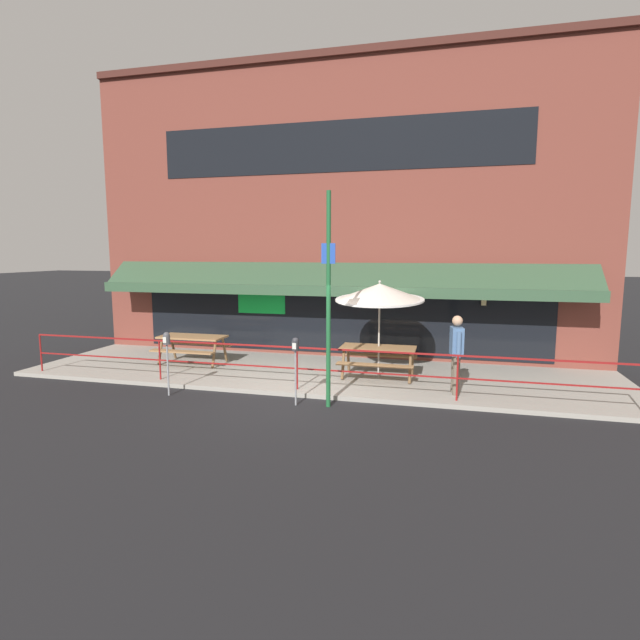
# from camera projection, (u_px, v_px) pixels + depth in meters

# --- Properties ---
(ground_plane) EXTENTS (120.00, 120.00, 0.00)m
(ground_plane) POSITION_uv_depth(u_px,v_px,m) (293.00, 397.00, 10.91)
(ground_plane) COLOR black
(patio_deck) EXTENTS (15.00, 4.00, 0.10)m
(patio_deck) POSITION_uv_depth(u_px,v_px,m) (317.00, 373.00, 12.82)
(patio_deck) COLOR #9E998E
(patio_deck) RESTS_ON ground
(restaurant_building) EXTENTS (15.00, 1.60, 8.63)m
(restaurant_building) POSITION_uv_depth(u_px,v_px,m) (336.00, 212.00, 14.37)
(restaurant_building) COLOR brown
(restaurant_building) RESTS_ON ground
(patio_railing) EXTENTS (13.84, 0.04, 0.97)m
(patio_railing) POSITION_uv_depth(u_px,v_px,m) (297.00, 359.00, 11.08)
(patio_railing) COLOR maroon
(patio_railing) RESTS_ON patio_deck
(picnic_table_left) EXTENTS (1.80, 1.42, 0.76)m
(picnic_table_left) POSITION_uv_depth(u_px,v_px,m) (193.00, 342.00, 13.68)
(picnic_table_left) COLOR #997047
(picnic_table_left) RESTS_ON patio_deck
(picnic_table_centre) EXTENTS (1.80, 1.42, 0.76)m
(picnic_table_centre) POSITION_uv_depth(u_px,v_px,m) (378.00, 353.00, 12.12)
(picnic_table_centre) COLOR #997047
(picnic_table_centre) RESTS_ON patio_deck
(patio_umbrella_centre) EXTENTS (2.14, 2.14, 2.38)m
(patio_umbrella_centre) POSITION_uv_depth(u_px,v_px,m) (380.00, 293.00, 12.01)
(patio_umbrella_centre) COLOR #B7B2A8
(patio_umbrella_centre) RESTS_ON patio_deck
(pedestrian_walking) EXTENTS (0.30, 0.61, 1.71)m
(pedestrian_walking) POSITION_uv_depth(u_px,v_px,m) (456.00, 350.00, 10.70)
(pedestrian_walking) COLOR #665B4C
(pedestrian_walking) RESTS_ON patio_deck
(parking_meter_near) EXTENTS (0.15, 0.16, 1.42)m
(parking_meter_near) POSITION_uv_depth(u_px,v_px,m) (167.00, 344.00, 10.89)
(parking_meter_near) COLOR gray
(parking_meter_near) RESTS_ON ground
(parking_meter_far) EXTENTS (0.15, 0.16, 1.42)m
(parking_meter_far) POSITION_uv_depth(u_px,v_px,m) (295.00, 351.00, 10.18)
(parking_meter_far) COLOR gray
(parking_meter_far) RESTS_ON ground
(street_sign_pole) EXTENTS (0.28, 0.09, 4.34)m
(street_sign_pole) POSITION_uv_depth(u_px,v_px,m) (328.00, 299.00, 9.95)
(street_sign_pole) COLOR #1E6033
(street_sign_pole) RESTS_ON ground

